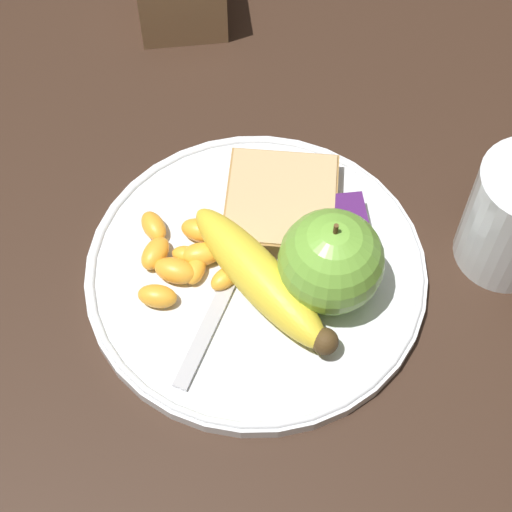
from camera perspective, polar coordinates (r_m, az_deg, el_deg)
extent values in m
plane|color=#332116|center=(0.71, 0.00, -1.36)|extent=(3.00, 3.00, 0.00)
cylinder|color=silver|center=(0.70, 0.00, -1.11)|extent=(0.28, 0.28, 0.01)
torus|color=silver|center=(0.70, 0.00, -0.86)|extent=(0.27, 0.27, 0.01)
sphere|color=#72B23D|center=(0.65, 5.03, -0.38)|extent=(0.08, 0.08, 0.08)
cylinder|color=brown|center=(0.62, 5.34, 1.79)|extent=(0.00, 0.00, 0.01)
ellipsoid|color=yellow|center=(0.67, 0.53, -1.30)|extent=(0.15, 0.12, 0.04)
sphere|color=#473319|center=(0.65, 4.61, -5.70)|extent=(0.02, 0.02, 0.02)
cube|color=olive|center=(0.72, 1.70, 3.50)|extent=(0.11, 0.11, 0.02)
cube|color=tan|center=(0.72, 1.70, 3.50)|extent=(0.11, 0.11, 0.02)
cube|color=#B2B2B7|center=(0.67, -2.74, -3.78)|extent=(0.13, 0.08, 0.00)
cube|color=#B2B2B7|center=(0.72, 0.30, 2.68)|extent=(0.06, 0.05, 0.00)
cube|color=silver|center=(0.71, 5.79, 2.10)|extent=(0.05, 0.04, 0.02)
cube|color=#4C1E60|center=(0.70, 5.87, 2.59)|extent=(0.05, 0.04, 0.00)
ellipsoid|color=#F9A32D|center=(0.68, -5.38, -1.27)|extent=(0.03, 0.04, 0.02)
ellipsoid|color=#F9A32D|center=(0.70, -4.61, 0.06)|extent=(0.02, 0.03, 0.01)
ellipsoid|color=#F9A32D|center=(0.71, -3.72, 1.71)|extent=(0.03, 0.04, 0.02)
ellipsoid|color=#F9A32D|center=(0.71, -6.84, 1.98)|extent=(0.03, 0.03, 0.02)
ellipsoid|color=#F9A32D|center=(0.68, -6.60, -2.68)|extent=(0.03, 0.04, 0.02)
ellipsoid|color=#F9A32D|center=(0.69, -4.07, -0.99)|extent=(0.03, 0.02, 0.01)
ellipsoid|color=#F9A32D|center=(0.68, -2.09, -1.49)|extent=(0.03, 0.03, 0.01)
ellipsoid|color=#F9A32D|center=(0.69, -3.67, 0.12)|extent=(0.02, 0.03, 0.02)
ellipsoid|color=#F9A32D|center=(0.70, -6.73, 0.19)|extent=(0.04, 0.03, 0.02)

